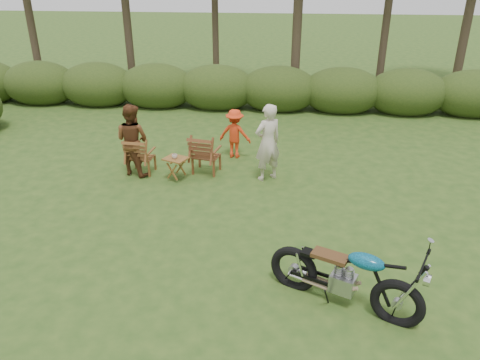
# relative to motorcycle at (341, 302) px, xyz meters

# --- Properties ---
(ground) EXTENTS (80.00, 80.00, 0.00)m
(ground) POSITION_rel_motorcycle_xyz_m (-1.13, 0.49, 0.00)
(ground) COLOR #264416
(ground) RESTS_ON ground
(motorcycle) EXTENTS (2.22, 1.60, 1.19)m
(motorcycle) POSITION_rel_motorcycle_xyz_m (0.00, 0.00, 0.00)
(motorcycle) COLOR #0E8AB9
(motorcycle) RESTS_ON ground
(lawn_chair_right) EXTENTS (0.75, 0.75, 0.93)m
(lawn_chair_right) POSITION_rel_motorcycle_xyz_m (-2.62, 4.27, 0.00)
(lawn_chair_right) COLOR #622F18
(lawn_chair_right) RESTS_ON ground
(lawn_chair_left) EXTENTS (0.64, 0.64, 0.87)m
(lawn_chair_left) POSITION_rel_motorcycle_xyz_m (-4.07, 4.10, 0.00)
(lawn_chair_left) COLOR brown
(lawn_chair_left) RESTS_ON ground
(side_table) EXTENTS (0.62, 0.58, 0.51)m
(side_table) POSITION_rel_motorcycle_xyz_m (-3.21, 3.80, 0.26)
(side_table) COLOR brown
(side_table) RESTS_ON ground
(cup) EXTENTS (0.16, 0.16, 0.09)m
(cup) POSITION_rel_motorcycle_xyz_m (-3.22, 3.78, 0.56)
(cup) COLOR beige
(cup) RESTS_ON side_table
(adult_a) EXTENTS (0.74, 0.69, 1.70)m
(adult_a) POSITION_rel_motorcycle_xyz_m (-1.24, 4.04, 0.00)
(adult_a) COLOR beige
(adult_a) RESTS_ON ground
(adult_b) EXTENTS (0.95, 0.85, 1.61)m
(adult_b) POSITION_rel_motorcycle_xyz_m (-4.21, 4.04, 0.00)
(adult_b) COLOR brown
(adult_b) RESTS_ON ground
(child) EXTENTS (0.84, 0.58, 1.20)m
(child) POSITION_rel_motorcycle_xyz_m (-2.08, 5.24, 0.00)
(child) COLOR red
(child) RESTS_ON ground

